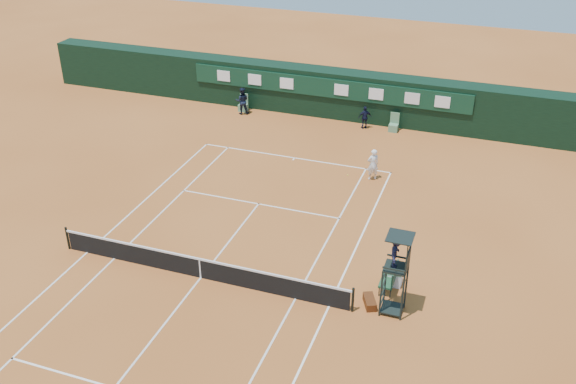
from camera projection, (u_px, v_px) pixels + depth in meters
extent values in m
plane|color=#B05F29|center=(201.00, 278.00, 26.34)|extent=(90.00, 90.00, 0.00)
cube|color=white|center=(295.00, 158.00, 36.13)|extent=(11.05, 0.08, 0.01)
cube|color=white|center=(329.00, 306.00, 24.74)|extent=(0.08, 23.85, 0.01)
cube|color=silver|center=(87.00, 252.00, 27.93)|extent=(0.08, 23.85, 0.01)
cube|color=silver|center=(296.00, 299.00, 25.14)|extent=(0.08, 23.85, 0.01)
cube|color=silver|center=(114.00, 258.00, 27.53)|extent=(0.08, 23.85, 0.01)
cube|color=silver|center=(259.00, 204.00, 31.61)|extent=(8.31, 0.08, 0.01)
cube|color=silver|center=(201.00, 278.00, 26.34)|extent=(0.08, 12.88, 0.01)
cube|color=white|center=(294.00, 159.00, 36.01)|extent=(0.08, 0.30, 0.01)
cube|color=black|center=(200.00, 269.00, 26.12)|extent=(12.60, 0.04, 0.90)
cube|color=silver|center=(199.00, 259.00, 25.89)|extent=(12.80, 0.06, 0.08)
cube|color=white|center=(200.00, 269.00, 26.11)|extent=(0.06, 0.05, 0.92)
cylinder|color=black|center=(353.00, 300.00, 24.21)|extent=(0.10, 0.10, 1.10)
cylinder|color=black|center=(68.00, 238.00, 27.93)|extent=(0.10, 0.10, 1.10)
cube|color=black|center=(329.00, 93.00, 41.06)|extent=(40.00, 1.50, 3.00)
cube|color=#0E3321|center=(326.00, 88.00, 40.10)|extent=(18.00, 0.10, 1.20)
cube|color=white|center=(224.00, 76.00, 42.08)|extent=(0.90, 0.04, 0.70)
cube|color=white|center=(255.00, 80.00, 41.44)|extent=(0.90, 0.04, 0.70)
cube|color=white|center=(287.00, 83.00, 40.80)|extent=(0.90, 0.04, 0.70)
cube|color=white|center=(341.00, 90.00, 39.75)|extent=(0.90, 0.04, 0.70)
cube|color=white|center=(376.00, 94.00, 39.11)|extent=(0.90, 0.04, 0.70)
cube|color=silver|center=(412.00, 98.00, 38.47)|extent=(0.90, 0.04, 0.70)
cube|color=white|center=(442.00, 102.00, 37.95)|extent=(0.90, 0.04, 0.70)
cube|color=#61956E|center=(243.00, 108.00, 42.21)|extent=(0.55, 0.50, 0.46)
cube|color=#598964|center=(244.00, 98.00, 42.11)|extent=(0.55, 0.06, 0.70)
cube|color=#58865F|center=(393.00, 128.00, 39.30)|extent=(0.55, 0.50, 0.46)
cube|color=#548059|center=(395.00, 118.00, 39.20)|extent=(0.55, 0.06, 0.70)
cylinder|color=black|center=(381.00, 294.00, 23.78)|extent=(0.07, 0.07, 2.00)
cylinder|color=black|center=(385.00, 282.00, 24.44)|extent=(0.07, 0.07, 2.00)
cylinder|color=black|center=(402.00, 299.00, 23.55)|extent=(0.07, 0.07, 2.00)
cylinder|color=black|center=(406.00, 286.00, 24.20)|extent=(0.07, 0.07, 2.00)
cube|color=black|center=(396.00, 268.00, 23.49)|extent=(0.85, 0.85, 0.08)
cube|color=black|center=(408.00, 261.00, 23.17)|extent=(0.06, 0.85, 0.80)
cube|color=black|center=(394.00, 269.00, 23.04)|extent=(0.85, 0.05, 0.06)
cube|color=black|center=(399.00, 257.00, 23.73)|extent=(0.85, 0.05, 0.06)
cylinder|color=black|center=(407.00, 256.00, 22.62)|extent=(0.04, 0.04, 1.00)
cylinder|color=black|center=(411.00, 244.00, 23.28)|extent=(0.04, 0.04, 1.00)
cube|color=black|center=(400.00, 237.00, 22.81)|extent=(0.95, 0.95, 0.04)
cube|color=black|center=(392.00, 308.00, 24.40)|extent=(0.80, 0.80, 0.05)
cube|color=black|center=(382.00, 301.00, 24.40)|extent=(0.04, 0.80, 0.04)
cube|color=black|center=(383.00, 292.00, 24.20)|extent=(0.04, 0.80, 0.04)
cube|color=black|center=(383.00, 284.00, 24.01)|extent=(0.04, 0.80, 0.04)
cube|color=black|center=(384.00, 275.00, 23.82)|extent=(0.04, 0.80, 0.04)
imported|color=black|center=(396.00, 252.00, 23.17)|extent=(0.47, 0.82, 1.28)
cube|color=#1B4528|center=(388.00, 280.00, 25.48)|extent=(0.55, 1.20, 0.08)
cube|color=#1A412C|center=(395.00, 274.00, 25.24)|extent=(0.06, 1.20, 0.60)
cylinder|color=black|center=(379.00, 292.00, 25.21)|extent=(0.04, 0.04, 0.41)
cylinder|color=black|center=(390.00, 294.00, 25.08)|extent=(0.04, 0.04, 0.41)
cylinder|color=black|center=(385.00, 276.00, 26.11)|extent=(0.04, 0.04, 0.41)
cylinder|color=black|center=(396.00, 278.00, 25.99)|extent=(0.04, 0.04, 0.41)
cube|color=black|center=(370.00, 302.00, 24.72)|extent=(0.71, 0.96, 0.33)
cube|color=white|center=(395.00, 278.00, 25.82)|extent=(0.55, 0.55, 0.60)
cube|color=#5D8F67|center=(396.00, 272.00, 25.67)|extent=(0.57, 0.57, 0.05)
sphere|color=yellow|center=(348.00, 175.00, 34.24)|extent=(0.07, 0.07, 0.07)
imported|color=white|center=(373.00, 164.00, 33.50)|extent=(0.75, 0.71, 1.73)
imported|color=black|center=(242.00, 101.00, 41.47)|extent=(1.06, 0.95, 1.77)
imported|color=black|center=(365.00, 117.00, 39.46)|extent=(0.91, 0.72, 1.44)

